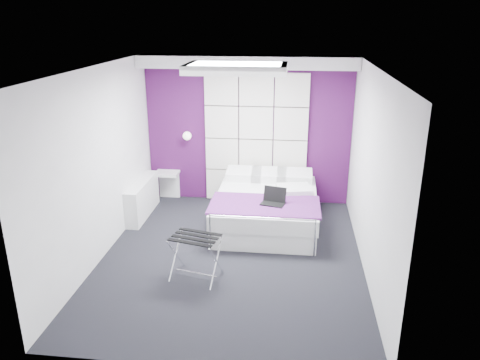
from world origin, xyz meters
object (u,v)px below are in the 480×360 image
object	(u,v)px
nightstand	(167,173)
bed	(266,208)
luggage_rack	(196,257)
laptop	(273,199)
radiator	(142,198)
wall_lamp	(188,135)

from	to	relation	value
nightstand	bed	bearing A→B (deg)	-25.00
luggage_rack	laptop	bearing A→B (deg)	67.88
radiator	nightstand	distance (m)	0.79
radiator	bed	world-z (taller)	bed
radiator	nightstand	xyz separation A→B (m)	(0.24, 0.72, 0.21)
radiator	laptop	world-z (taller)	laptop
luggage_rack	nightstand	bearing A→B (deg)	125.54
nightstand	laptop	size ratio (longest dim) A/B	1.22
radiator	bed	bearing A→B (deg)	-4.01
radiator	nightstand	bearing A→B (deg)	71.57
wall_lamp	luggage_rack	bearing A→B (deg)	-75.81
wall_lamp	luggage_rack	distance (m)	2.87
radiator	bed	xyz separation A→B (m)	(2.10, -0.15, -0.01)
luggage_rack	laptop	xyz separation A→B (m)	(0.92, 1.29, 0.32)
wall_lamp	radiator	distance (m)	1.35
nightstand	luggage_rack	xyz separation A→B (m)	(1.07, -2.59, -0.22)
bed	luggage_rack	bearing A→B (deg)	-114.71
wall_lamp	bed	distance (m)	1.95
wall_lamp	bed	size ratio (longest dim) A/B	0.08
wall_lamp	laptop	xyz separation A→B (m)	(1.58, -1.34, -0.61)
radiator	luggage_rack	distance (m)	2.28
wall_lamp	laptop	world-z (taller)	wall_lamp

